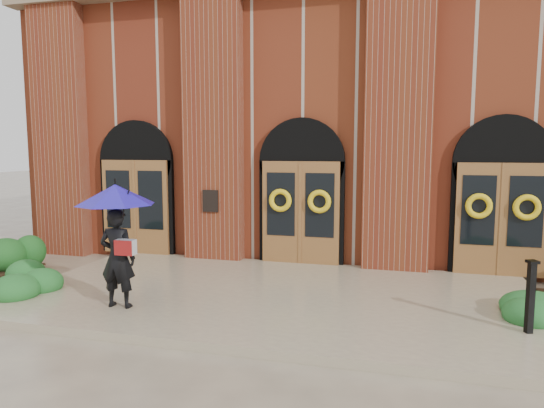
% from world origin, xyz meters
% --- Properties ---
extents(ground, '(90.00, 90.00, 0.00)m').
position_xyz_m(ground, '(0.00, 0.00, 0.00)').
color(ground, gray).
rests_on(ground, ground).
extents(landing, '(10.00, 5.30, 0.15)m').
position_xyz_m(landing, '(0.00, 0.15, 0.07)').
color(landing, tan).
rests_on(landing, ground).
extents(church_building, '(16.20, 12.53, 7.00)m').
position_xyz_m(church_building, '(0.00, 8.78, 3.50)').
color(church_building, '#632A15').
rests_on(church_building, ground).
extents(man_with_umbrella, '(1.46, 1.46, 2.19)m').
position_xyz_m(man_with_umbrella, '(-2.46, -1.37, 1.68)').
color(man_with_umbrella, black).
rests_on(man_with_umbrella, landing).
extents(metal_post, '(0.20, 0.20, 1.13)m').
position_xyz_m(metal_post, '(4.30, -0.86, 0.74)').
color(metal_post, black).
rests_on(metal_post, landing).
extents(hedge_front_left, '(1.53, 1.31, 0.54)m').
position_xyz_m(hedge_front_left, '(-5.10, -0.79, 0.27)').
color(hedge_front_left, '#1E5721').
rests_on(hedge_front_left, ground).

